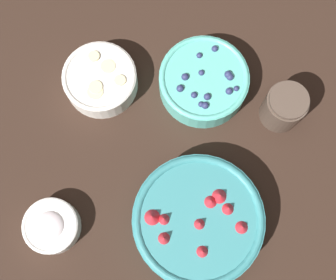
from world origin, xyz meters
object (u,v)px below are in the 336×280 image
object	(u,v)px
bowl_strawberries	(198,221)
bowl_blueberries	(205,82)
jar_chocolate	(283,107)
bowl_bananas	(100,79)
bowl_cream	(51,226)

from	to	relation	value
bowl_strawberries	bowl_blueberries	size ratio (longest dim) A/B	1.35
bowl_strawberries	jar_chocolate	world-z (taller)	same
bowl_bananas	bowl_blueberries	bearing A→B (deg)	-71.52
bowl_blueberries	jar_chocolate	distance (m)	0.17
bowl_strawberries	bowl_bananas	size ratio (longest dim) A/B	1.63
bowl_blueberries	bowl_cream	bearing A→B (deg)	154.30
bowl_bananas	bowl_cream	bearing A→B (deg)	-175.78
bowl_blueberries	bowl_bananas	xyz separation A→B (m)	(-0.07, 0.21, -0.00)
bowl_bananas	jar_chocolate	distance (m)	0.39
bowl_strawberries	bowl_blueberries	bearing A→B (deg)	16.12
bowl_blueberries	bowl_cream	world-z (taller)	bowl_blueberries
jar_chocolate	bowl_strawberries	bearing A→B (deg)	162.00
bowl_bananas	bowl_strawberries	bearing A→B (deg)	-125.80
bowl_cream	jar_chocolate	xyz separation A→B (m)	(0.39, -0.36, 0.02)
bowl_strawberries	bowl_bananas	bearing A→B (deg)	54.20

